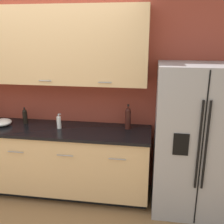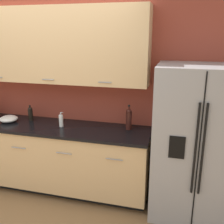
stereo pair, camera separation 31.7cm
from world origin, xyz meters
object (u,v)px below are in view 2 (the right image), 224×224
object	(u,v)px
soap_dispenser	(61,121)
mixing_bowl	(9,119)
oil_bottle	(30,113)
wine_bottle	(129,118)
refrigerator	(197,144)

from	to	relation	value
soap_dispenser	mixing_bowl	xyz separation A→B (m)	(-0.78, -0.01, -0.04)
soap_dispenser	oil_bottle	world-z (taller)	oil_bottle
wine_bottle	mixing_bowl	bearing A→B (deg)	-175.34
refrigerator	mixing_bowl	size ratio (longest dim) A/B	7.26
soap_dispenser	oil_bottle	distance (m)	0.53
oil_bottle	mixing_bowl	distance (m)	0.30
mixing_bowl	refrigerator	bearing A→B (deg)	-0.98
refrigerator	soap_dispenser	distance (m)	1.69
refrigerator	soap_dispenser	xyz separation A→B (m)	(-1.69, 0.05, 0.11)
refrigerator	oil_bottle	distance (m)	2.21
soap_dispenser	wine_bottle	bearing A→B (deg)	7.96
oil_bottle	refrigerator	bearing A→B (deg)	-4.42
oil_bottle	mixing_bowl	world-z (taller)	oil_bottle
refrigerator	wine_bottle	size ratio (longest dim) A/B	5.55
soap_dispenser	mixing_bowl	bearing A→B (deg)	-179.07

